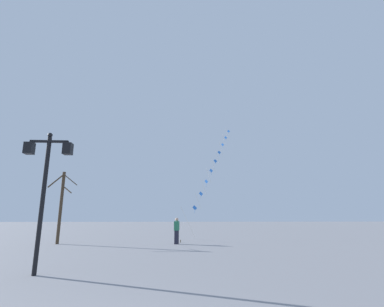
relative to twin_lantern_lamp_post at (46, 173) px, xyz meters
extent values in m
plane|color=gray|center=(3.03, 13.42, -3.22)|extent=(160.00, 160.00, 0.00)
cylinder|color=black|center=(0.00, 0.00, -0.98)|extent=(0.14, 0.14, 4.46)
sphere|color=black|center=(0.00, 0.00, 1.33)|extent=(0.16, 0.16, 0.16)
cube|color=black|center=(0.00, 0.00, 1.10)|extent=(1.29, 0.08, 0.08)
cube|color=black|center=(-0.64, 0.00, 0.85)|extent=(0.28, 0.28, 0.40)
cube|color=beige|center=(-0.64, 0.00, 0.85)|extent=(0.19, 0.19, 0.30)
cube|color=black|center=(0.64, 0.00, 0.85)|extent=(0.28, 0.28, 0.40)
cube|color=beige|center=(0.64, 0.00, 0.85)|extent=(0.19, 0.19, 0.30)
cylinder|color=brown|center=(4.74, 11.12, -3.13)|extent=(0.06, 0.06, 0.18)
cylinder|color=silver|center=(5.33, 12.38, -1.88)|extent=(1.21, 2.54, 2.33)
cylinder|color=silver|center=(6.24, 14.31, -0.10)|extent=(0.66, 1.38, 1.26)
cylinder|color=silver|center=(6.88, 15.67, 1.15)|extent=(0.66, 1.38, 1.26)
cylinder|color=silver|center=(7.52, 17.03, 2.40)|extent=(0.66, 1.38, 1.26)
cylinder|color=silver|center=(8.15, 18.39, 3.65)|extent=(0.66, 1.38, 1.26)
cylinder|color=silver|center=(8.79, 19.75, 4.90)|extent=(0.66, 1.38, 1.26)
cylinder|color=silver|center=(9.43, 21.11, 6.15)|extent=(0.66, 1.38, 1.26)
cylinder|color=silver|center=(10.07, 22.47, 7.40)|extent=(0.66, 1.38, 1.26)
cylinder|color=silver|center=(10.70, 23.83, 8.65)|extent=(0.66, 1.38, 1.26)
cube|color=blue|center=(5.92, 13.64, -0.72)|extent=(0.38, 0.12, 0.40)
cylinder|color=blue|center=(5.92, 13.64, -1.02)|extent=(0.02, 0.04, 0.28)
cube|color=blue|center=(6.56, 14.99, 0.53)|extent=(0.35, 0.21, 0.40)
cylinder|color=blue|center=(6.56, 14.99, 0.25)|extent=(0.04, 0.05, 0.23)
cube|color=blue|center=(7.20, 16.35, 1.78)|extent=(0.31, 0.26, 0.40)
cylinder|color=blue|center=(7.20, 16.35, 1.46)|extent=(0.03, 0.03, 0.31)
cube|color=blue|center=(7.83, 17.71, 3.03)|extent=(0.35, 0.21, 0.40)
cylinder|color=blue|center=(7.83, 17.71, 2.72)|extent=(0.04, 0.05, 0.28)
cube|color=blue|center=(8.47, 19.07, 4.27)|extent=(0.39, 0.10, 0.40)
cylinder|color=blue|center=(8.47, 19.07, 4.02)|extent=(0.02, 0.03, 0.20)
cube|color=blue|center=(9.11, 20.43, 5.52)|extent=(0.39, 0.09, 0.40)
cylinder|color=blue|center=(9.11, 20.43, 5.22)|extent=(0.02, 0.04, 0.27)
cube|color=blue|center=(9.75, 21.79, 6.77)|extent=(0.32, 0.26, 0.40)
cylinder|color=blue|center=(9.75, 21.79, 6.47)|extent=(0.04, 0.04, 0.28)
cube|color=blue|center=(10.39, 23.15, 8.02)|extent=(0.33, 0.24, 0.40)
cylinder|color=blue|center=(10.39, 23.15, 7.76)|extent=(0.03, 0.03, 0.20)
cube|color=blue|center=(11.02, 24.51, 9.27)|extent=(0.33, 0.24, 0.40)
cylinder|color=blue|center=(11.02, 24.51, 9.01)|extent=(0.03, 0.03, 0.20)
cube|color=#1E1E2D|center=(4.45, 9.93, -2.77)|extent=(0.30, 0.36, 0.90)
cube|color=#26724C|center=(4.45, 9.93, -2.04)|extent=(0.37, 0.44, 0.60)
sphere|color=tan|center=(4.45, 9.93, -1.62)|extent=(0.22, 0.22, 0.22)
cylinder|color=#26724C|center=(4.54, 10.13, -1.87)|extent=(0.24, 0.39, 0.50)
cylinder|color=#423323|center=(-3.51, 10.44, -0.79)|extent=(0.21, 0.21, 4.86)
cylinder|color=#423323|center=(-3.10, 10.65, 1.11)|extent=(0.88, 0.50, 0.75)
cylinder|color=#423323|center=(-3.80, 9.98, 0.98)|extent=(0.71, 1.02, 1.07)
cylinder|color=#423323|center=(-3.08, 10.12, 0.39)|extent=(0.92, 0.72, 0.61)
camera|label=1|loc=(4.37, -9.56, -1.43)|focal=26.20mm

